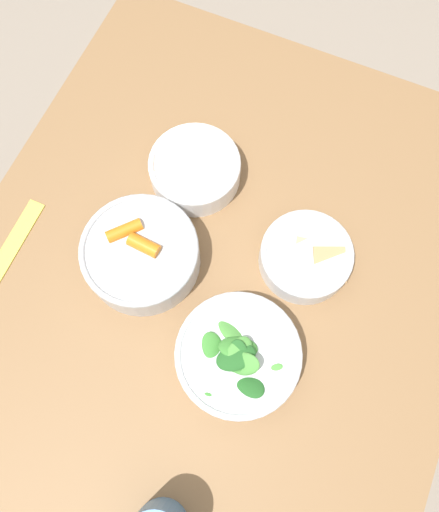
{
  "coord_description": "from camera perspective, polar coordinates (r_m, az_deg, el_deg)",
  "views": [
    {
      "loc": [
        -0.15,
        -0.1,
        1.56
      ],
      "look_at": [
        0.08,
        0.0,
        0.79
      ],
      "focal_mm": 35.0,
      "sensor_mm": 36.0,
      "label": 1
    }
  ],
  "objects": [
    {
      "name": "ground_plane",
      "position": [
        1.57,
        -1.11,
        -11.9
      ],
      "size": [
        10.0,
        10.0,
        0.0
      ],
      "primitive_type": "plane",
      "color": "gray"
    },
    {
      "name": "bowl_greens",
      "position": [
        0.77,
        2.11,
        -11.35
      ],
      "size": [
        0.19,
        0.19,
        0.09
      ],
      "color": "silver",
      "rests_on": "dining_table"
    },
    {
      "name": "dining_table",
      "position": [
        0.93,
        -1.84,
        -7.43
      ],
      "size": [
        1.11,
        0.83,
        0.76
      ],
      "color": "olive",
      "rests_on": "ground_plane"
    },
    {
      "name": "bowl_beans_hotdog",
      "position": [
        0.87,
        -2.84,
        9.81
      ],
      "size": [
        0.16,
        0.16,
        0.05
      ],
      "color": "white",
      "rests_on": "dining_table"
    },
    {
      "name": "bowl_carrots",
      "position": [
        0.81,
        -8.94,
        0.19
      ],
      "size": [
        0.19,
        0.19,
        0.08
      ],
      "color": "silver",
      "rests_on": "dining_table"
    },
    {
      "name": "bowl_cookies",
      "position": [
        0.82,
        9.88,
        -0.06
      ],
      "size": [
        0.15,
        0.15,
        0.05
      ],
      "color": "silver",
      "rests_on": "dining_table"
    }
  ]
}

